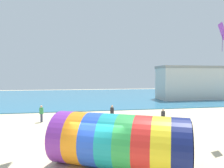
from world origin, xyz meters
TOP-DOWN VIEW (x-y plane):
  - sea at (0.00, 36.77)m, footprint 120.00×40.00m
  - giant_inflatable_tube at (1.29, 0.04)m, footprint 7.55×5.64m
  - kite_purple_diamond at (9.83, 3.26)m, footprint 0.71×0.96m
  - bystander_near_water at (2.74, 10.40)m, footprint 0.41×0.32m
  - bystander_mid_beach at (7.36, 8.02)m, footprint 0.42×0.38m
  - bystander_far_left at (-4.54, 11.51)m, footprint 0.39×0.28m
  - promenade_building at (22.03, 26.63)m, footprint 14.12×5.02m

SIDE VIEW (x-z plane):
  - sea at x=0.00m, z-range 0.00..0.10m
  - bystander_mid_beach at x=7.36m, z-range 0.01..1.64m
  - bystander_near_water at x=2.74m, z-range 0.03..1.78m
  - bystander_far_left at x=-4.54m, z-range 0.03..1.79m
  - giant_inflatable_tube at x=1.29m, z-range 0.00..2.83m
  - promenade_building at x=22.03m, z-range 0.01..6.74m
  - kite_purple_diamond at x=9.83m, z-range 7.07..9.17m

